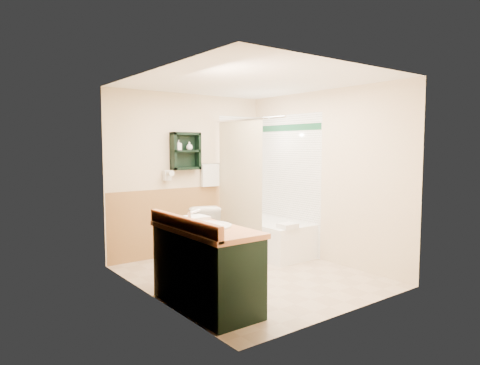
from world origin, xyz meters
name	(u,v)px	position (x,y,z in m)	size (l,w,h in m)	color
floor	(250,276)	(0.00, 0.00, 0.00)	(3.00, 3.00, 0.00)	#C4AD8F
back_wall	(188,174)	(0.00, 1.52, 1.20)	(2.60, 0.04, 2.40)	#F0E6BC
left_wall	(151,187)	(-1.32, 0.00, 1.20)	(0.04, 3.00, 2.40)	#F0E6BC
right_wall	(323,176)	(1.32, 0.00, 1.20)	(0.04, 3.00, 2.40)	#F0E6BC
ceiling	(250,80)	(0.00, 0.00, 2.42)	(2.60, 3.00, 0.04)	white
wainscot_left	(155,252)	(-1.29, 0.00, 0.50)	(2.98, 2.98, 1.00)	#B07C47
wainscot_back	(190,220)	(0.00, 1.49, 0.50)	(2.58, 2.58, 1.00)	#B07C47
mirror_frame	(181,159)	(-1.27, -0.55, 1.50)	(1.30, 1.30, 1.00)	brown
mirror_glass	(181,159)	(-1.27, -0.55, 1.50)	(1.20, 1.20, 0.90)	white
tile_right	(285,183)	(1.28, 0.75, 1.05)	(1.50, 1.50, 2.10)	white
tile_back	(243,181)	(1.03, 1.48, 1.05)	(0.95, 0.95, 2.10)	white
tile_accent	(285,128)	(1.27, 0.75, 1.90)	(1.50, 1.50, 0.10)	#164D2F
wall_shelf	(186,151)	(-0.10, 1.41, 1.55)	(0.45, 0.15, 0.55)	black
hair_dryer	(167,175)	(-0.40, 1.43, 1.20)	(0.10, 0.24, 0.18)	silver
towel_bar	(210,164)	(0.35, 1.45, 1.35)	(0.40, 0.06, 0.40)	silver
curtain_rod	(247,120)	(0.53, 0.75, 2.00)	(0.03, 0.03, 1.60)	silver
shower_curtain	(239,178)	(0.53, 0.92, 1.15)	(1.05, 1.05, 1.70)	beige
vanity	(206,267)	(-0.99, -0.55, 0.41)	(0.59, 1.29, 0.82)	black
bathtub	(265,236)	(0.93, 0.80, 0.25)	(0.74, 1.50, 0.50)	white
toilet	(200,231)	(0.00, 1.19, 0.38)	(0.44, 0.78, 0.76)	white
counter_towel	(194,218)	(-0.89, -0.14, 0.84)	(0.30, 0.24, 0.04)	silver
vanity_book	(161,210)	(-1.16, 0.11, 0.92)	(0.15, 0.02, 0.20)	black
tub_towel	(288,226)	(0.75, 0.12, 0.53)	(0.24, 0.20, 0.07)	silver
soap_bottle_a	(179,148)	(-0.22, 1.40, 1.60)	(0.07, 0.15, 0.07)	white
soap_bottle_b	(189,147)	(-0.04, 1.40, 1.61)	(0.09, 0.12, 0.09)	white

